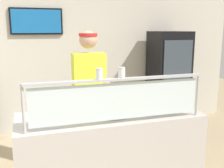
% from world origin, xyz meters
% --- Properties ---
extents(shop_rear_unit, '(6.20, 0.13, 2.70)m').
position_xyz_m(shop_rear_unit, '(0.89, 2.57, 1.36)').
color(shop_rear_unit, beige).
rests_on(shop_rear_unit, ground).
extents(serving_counter, '(1.80, 0.67, 0.95)m').
position_xyz_m(serving_counter, '(0.90, 0.33, 0.47)').
color(serving_counter, '#BCB7B2').
rests_on(serving_counter, ground).
extents(sneeze_guard, '(1.62, 0.06, 0.41)m').
position_xyz_m(sneeze_guard, '(0.90, 0.06, 1.21)').
color(sneeze_guard, '#B2B5BC').
rests_on(sneeze_guard, serving_counter).
extents(pizza_tray, '(0.41, 0.41, 0.04)m').
position_xyz_m(pizza_tray, '(0.91, 0.34, 0.97)').
color(pizza_tray, '#9EA0A8').
rests_on(pizza_tray, serving_counter).
extents(pizza_server, '(0.11, 0.29, 0.01)m').
position_xyz_m(pizza_server, '(0.87, 0.32, 0.99)').
color(pizza_server, '#ADAFB7').
rests_on(pizza_server, pizza_tray).
extents(parmesan_shaker, '(0.06, 0.06, 0.10)m').
position_xyz_m(parmesan_shaker, '(0.72, 0.06, 1.40)').
color(parmesan_shaker, white).
rests_on(parmesan_shaker, sneeze_guard).
extents(pepper_flake_shaker, '(0.06, 0.06, 0.10)m').
position_xyz_m(pepper_flake_shaker, '(0.92, 0.06, 1.40)').
color(pepper_flake_shaker, white).
rests_on(pepper_flake_shaker, sneeze_guard).
extents(worker_figure, '(0.41, 0.50, 1.76)m').
position_xyz_m(worker_figure, '(0.85, 0.98, 1.01)').
color(worker_figure, '#23232D').
rests_on(worker_figure, ground).
extents(drink_fridge, '(0.63, 0.60, 1.74)m').
position_xyz_m(drink_fridge, '(2.56, 2.12, 0.87)').
color(drink_fridge, black).
rests_on(drink_fridge, ground).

